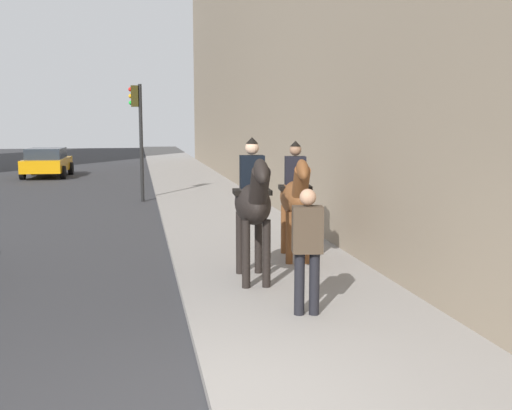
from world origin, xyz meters
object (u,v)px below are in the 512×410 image
at_px(car_mid_lane, 47,162).
at_px(traffic_light_near_curb, 138,124).
at_px(pedestrian_greeting, 307,243).
at_px(mounted_horse_near, 253,202).
at_px(mounted_horse_far, 296,195).

distance_m(car_mid_lane, traffic_light_near_curb, 11.38).
height_order(pedestrian_greeting, traffic_light_near_curb, traffic_light_near_curb).
bearing_deg(traffic_light_near_curb, mounted_horse_near, -171.21).
xyz_separation_m(mounted_horse_near, traffic_light_near_curb, (11.32, 1.75, 1.22)).
bearing_deg(car_mid_lane, mounted_horse_far, -158.28).
bearing_deg(mounted_horse_near, car_mid_lane, -160.68).
relative_size(mounted_horse_near, traffic_light_near_curb, 0.59).
xyz_separation_m(mounted_horse_far, car_mid_lane, (20.22, 7.28, -0.57)).
height_order(mounted_horse_near, mounted_horse_far, mounted_horse_near).
height_order(mounted_horse_far, traffic_light_near_curb, traffic_light_near_curb).
xyz_separation_m(mounted_horse_near, car_mid_lane, (21.63, 6.19, -0.66)).
height_order(mounted_horse_near, car_mid_lane, mounted_horse_near).
relative_size(mounted_horse_near, mounted_horse_far, 1.05).
bearing_deg(mounted_horse_near, pedestrian_greeting, 15.26).
xyz_separation_m(mounted_horse_near, mounted_horse_far, (1.42, -1.08, -0.09)).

